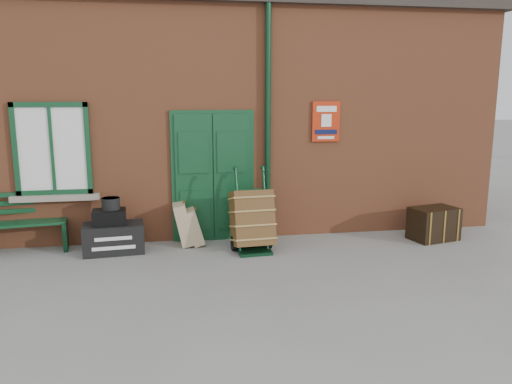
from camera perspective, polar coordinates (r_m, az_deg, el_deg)
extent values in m
plane|color=gray|center=(7.53, -1.54, -8.43)|extent=(80.00, 80.00, 0.00)
cube|color=#A45735|center=(10.59, -4.30, 8.24)|extent=(10.00, 4.00, 4.00)
cube|color=#38302B|center=(10.70, -4.47, 19.82)|extent=(10.30, 4.30, 0.30)
cube|color=#103D20|center=(8.63, -4.92, 1.60)|extent=(1.42, 0.12, 2.32)
cube|color=white|center=(8.74, -22.28, 4.57)|extent=(1.20, 0.08, 1.50)
cylinder|color=black|center=(8.62, 1.37, 7.64)|extent=(0.10, 0.10, 4.00)
cube|color=#B7280D|center=(8.93, 8.00, 7.98)|extent=(0.50, 0.03, 0.70)
cube|color=#103D20|center=(8.89, -25.94, -3.30)|extent=(1.63, 0.63, 0.04)
cube|color=#103D20|center=(9.06, -25.88, -1.12)|extent=(1.59, 0.25, 0.42)
cube|color=black|center=(8.86, -20.92, -4.56)|extent=(0.12, 0.48, 0.48)
cube|color=black|center=(8.40, -15.94, -5.10)|extent=(0.99, 0.60, 0.47)
cube|color=black|center=(8.32, -16.41, -2.76)|extent=(0.55, 0.42, 0.24)
cylinder|color=black|center=(8.30, -16.26, -1.28)|extent=(0.31, 0.31, 0.19)
cube|color=tan|center=(8.55, -8.31, -3.59)|extent=(0.35, 0.51, 0.73)
cube|color=tan|center=(8.55, -7.09, -3.91)|extent=(0.35, 0.46, 0.63)
cube|color=black|center=(8.09, -0.17, -6.84)|extent=(0.55, 0.41, 0.05)
cylinder|color=black|center=(8.05, -2.08, -2.13)|extent=(0.07, 0.37, 1.33)
cylinder|color=black|center=(8.15, 1.08, -1.95)|extent=(0.07, 0.37, 1.33)
cylinder|color=black|center=(8.19, -2.59, -5.89)|extent=(0.07, 0.25, 0.25)
cylinder|color=black|center=(8.33, 1.51, -5.60)|extent=(0.07, 0.25, 0.25)
cube|color=brown|center=(8.11, -0.46, -3.00)|extent=(0.70, 0.75, 0.98)
cube|color=black|center=(9.32, 19.63, -3.42)|extent=(0.89, 0.69, 0.57)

